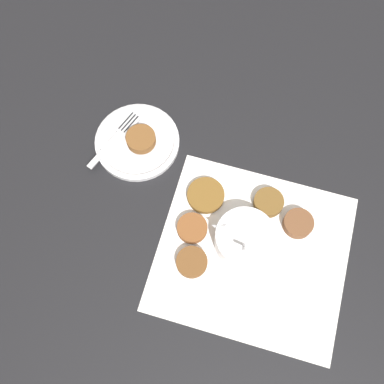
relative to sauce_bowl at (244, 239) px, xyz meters
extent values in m
plane|color=black|center=(-0.02, 0.03, -0.03)|extent=(4.00, 4.00, 0.00)
cube|color=white|center=(-0.02, 0.01, -0.02)|extent=(0.38, 0.35, 0.00)
cylinder|color=silver|center=(0.00, 0.00, 0.00)|extent=(0.11, 0.11, 0.05)
cylinder|color=orange|center=(0.00, 0.00, -0.01)|extent=(0.10, 0.10, 0.03)
cone|color=silver|center=(0.05, 0.00, 0.02)|extent=(0.03, 0.02, 0.02)
cylinder|color=silver|center=(0.00, 0.02, 0.03)|extent=(0.01, 0.05, 0.08)
cylinder|color=brown|center=(0.08, 0.07, -0.01)|extent=(0.06, 0.06, 0.02)
cylinder|color=brown|center=(-0.09, -0.07, -0.01)|extent=(0.06, 0.06, 0.02)
cylinder|color=brown|center=(-0.03, -0.09, -0.01)|extent=(0.06, 0.06, 0.02)
cylinder|color=brown|center=(0.10, -0.06, -0.02)|extent=(0.08, 0.08, 0.01)
cylinder|color=brown|center=(0.10, 0.01, -0.01)|extent=(0.06, 0.06, 0.02)
cylinder|color=silver|center=(0.27, -0.13, -0.02)|extent=(0.18, 0.18, 0.01)
torus|color=silver|center=(0.27, -0.13, -0.01)|extent=(0.17, 0.17, 0.01)
cylinder|color=brown|center=(0.26, -0.13, 0.00)|extent=(0.06, 0.06, 0.02)
cube|color=silver|center=(0.33, -0.09, -0.01)|extent=(0.04, 0.10, 0.00)
cube|color=silver|center=(0.30, -0.16, -0.01)|extent=(0.04, 0.07, 0.00)
cube|color=black|center=(0.30, -0.16, 0.00)|extent=(0.02, 0.05, 0.00)
cube|color=black|center=(0.30, -0.16, 0.00)|extent=(0.02, 0.05, 0.00)
cube|color=black|center=(0.31, -0.16, 0.00)|extent=(0.02, 0.05, 0.00)
camera|label=1|loc=(0.02, 0.24, 0.83)|focal=42.00mm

